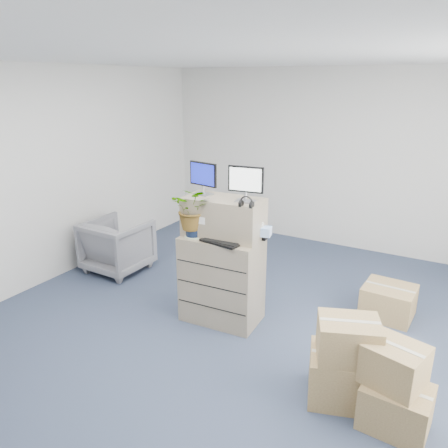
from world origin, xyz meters
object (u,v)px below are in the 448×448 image
Objects in this scene: monitor_right at (246,182)px; water_bottle at (226,227)px; office_chair at (117,243)px; keyboard at (221,242)px; monitor_left at (203,177)px; potted_plant at (193,214)px; filing_cabinet_lower at (222,279)px.

water_bottle is at bearing 173.23° from monitor_right.
keyboard is at bearing 164.83° from office_chair.
keyboard is (0.35, -0.23, -0.61)m from monitor_left.
potted_plant is (-0.53, -0.16, -0.37)m from monitor_right.
water_bottle is at bearing 1.17° from monitor_left.
potted_plant reaches higher than keyboard.
potted_plant is at bearing -156.47° from filing_cabinet_lower.
office_chair is at bearing 177.21° from monitor_left.
filing_cabinet_lower is 1.84× the size of potted_plant.
monitor_right is 0.56m from water_bottle.
office_chair is (-1.96, 0.44, -0.09)m from filing_cabinet_lower.
water_bottle reaches higher than keyboard.
office_chair is (-1.99, 0.41, -0.70)m from water_bottle.
filing_cabinet_lower is 2.77× the size of monitor_left.
potted_plant is 0.66× the size of office_chair.
potted_plant is at bearing -80.36° from monitor_left.
filing_cabinet_lower is 0.54m from keyboard.
monitor_left is 0.74m from keyboard.
monitor_right is at bearing 53.80° from keyboard.
monitor_left is at bearing 162.40° from filing_cabinet_lower.
water_bottle is 2.15m from office_chair.
keyboard is 0.80× the size of potted_plant.
water_bottle is (0.03, 0.02, 0.61)m from filing_cabinet_lower.
monitor_right reaches higher than monitor_left.
monitor_right reaches higher than water_bottle.
monitor_left is at bearing 171.67° from water_bottle.
monitor_left reaches higher than keyboard.
filing_cabinet_lower is at bearing 168.64° from office_chair.
monitor_right is at bearing 5.14° from monitor_left.
monitor_left is 0.53m from monitor_right.
water_bottle is 0.37m from potted_plant.
monitor_right reaches higher than potted_plant.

